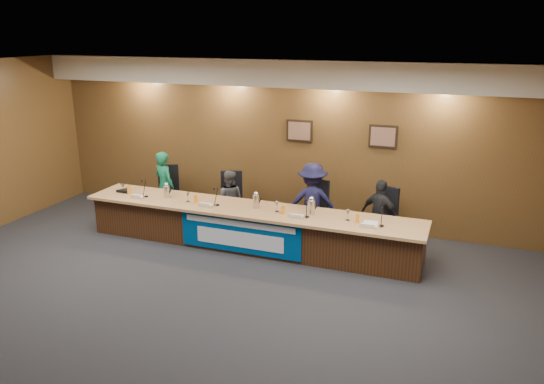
{
  "coord_description": "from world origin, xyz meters",
  "views": [
    {
      "loc": [
        3.5,
        -5.65,
        3.7
      ],
      "look_at": [
        0.36,
        2.57,
        1.01
      ],
      "focal_mm": 35.0,
      "sensor_mm": 36.0,
      "label": 1
    }
  ],
  "objects_px": {
    "panelist_c": "(312,202)",
    "office_chair_c": "(313,213)",
    "banner": "(240,235)",
    "office_chair_b": "(231,203)",
    "office_chair_a": "(168,195)",
    "panelist_b": "(229,200)",
    "carafe_left": "(167,192)",
    "panelist_a": "(165,186)",
    "carafe_right": "(312,207)",
    "panelist_d": "(380,215)",
    "office_chair_d": "(381,222)",
    "speakerphone": "(125,191)",
    "carafe_mid": "(256,201)",
    "dais_body": "(249,228)"
  },
  "relations": [
    {
      "from": "office_chair_a",
      "to": "carafe_left",
      "type": "distance_m",
      "value": 1.07
    },
    {
      "from": "office_chair_a",
      "to": "office_chair_b",
      "type": "distance_m",
      "value": 1.42
    },
    {
      "from": "panelist_b",
      "to": "office_chair_b",
      "type": "relative_size",
      "value": 2.42
    },
    {
      "from": "panelist_c",
      "to": "office_chair_b",
      "type": "bearing_deg",
      "value": -18.71
    },
    {
      "from": "panelist_b",
      "to": "carafe_left",
      "type": "distance_m",
      "value": 1.2
    },
    {
      "from": "speakerphone",
      "to": "carafe_left",
      "type": "bearing_deg",
      "value": -0.33
    },
    {
      "from": "dais_body",
      "to": "banner",
      "type": "height_order",
      "value": "banner"
    },
    {
      "from": "panelist_c",
      "to": "office_chair_c",
      "type": "distance_m",
      "value": 0.26
    },
    {
      "from": "office_chair_b",
      "to": "office_chair_a",
      "type": "bearing_deg",
      "value": 158.64
    },
    {
      "from": "panelist_a",
      "to": "office_chair_b",
      "type": "height_order",
      "value": "panelist_a"
    },
    {
      "from": "banner",
      "to": "office_chair_a",
      "type": "xyz_separation_m",
      "value": [
        -2.15,
        1.23,
        0.1
      ]
    },
    {
      "from": "panelist_b",
      "to": "carafe_right",
      "type": "bearing_deg",
      "value": 146.76
    },
    {
      "from": "banner",
      "to": "panelist_c",
      "type": "relative_size",
      "value": 1.52
    },
    {
      "from": "office_chair_c",
      "to": "carafe_right",
      "type": "height_order",
      "value": "carafe_right"
    },
    {
      "from": "office_chair_b",
      "to": "carafe_left",
      "type": "bearing_deg",
      "value": -157.71
    },
    {
      "from": "panelist_a",
      "to": "panelist_c",
      "type": "relative_size",
      "value": 0.98
    },
    {
      "from": "office_chair_a",
      "to": "carafe_right",
      "type": "bearing_deg",
      "value": -37.78
    },
    {
      "from": "office_chair_d",
      "to": "banner",
      "type": "bearing_deg",
      "value": -131.53
    },
    {
      "from": "speakerphone",
      "to": "dais_body",
      "type": "bearing_deg",
      "value": 0.64
    },
    {
      "from": "banner",
      "to": "office_chair_b",
      "type": "bearing_deg",
      "value": 120.69
    },
    {
      "from": "office_chair_c",
      "to": "carafe_mid",
      "type": "relative_size",
      "value": 2.03
    },
    {
      "from": "dais_body",
      "to": "panelist_a",
      "type": "xyz_separation_m",
      "value": [
        -2.15,
        0.72,
        0.36
      ]
    },
    {
      "from": "office_chair_b",
      "to": "carafe_mid",
      "type": "height_order",
      "value": "carafe_mid"
    },
    {
      "from": "panelist_d",
      "to": "office_chair_a",
      "type": "xyz_separation_m",
      "value": [
        -4.32,
        0.1,
        -0.15
      ]
    },
    {
      "from": "dais_body",
      "to": "office_chair_d",
      "type": "bearing_deg",
      "value": 20.74
    },
    {
      "from": "panelist_a",
      "to": "speakerphone",
      "type": "xyz_separation_m",
      "value": [
        -0.41,
        -0.75,
        0.07
      ]
    },
    {
      "from": "panelist_a",
      "to": "panelist_d",
      "type": "height_order",
      "value": "panelist_a"
    },
    {
      "from": "panelist_a",
      "to": "office_chair_c",
      "type": "bearing_deg",
      "value": -154.46
    },
    {
      "from": "office_chair_c",
      "to": "carafe_left",
      "type": "relative_size",
      "value": 2.18
    },
    {
      "from": "panelist_b",
      "to": "carafe_right",
      "type": "relative_size",
      "value": 4.85
    },
    {
      "from": "banner",
      "to": "panelist_d",
      "type": "relative_size",
      "value": 1.75
    },
    {
      "from": "panelist_b",
      "to": "panelist_c",
      "type": "relative_size",
      "value": 0.8
    },
    {
      "from": "panelist_a",
      "to": "office_chair_c",
      "type": "xyz_separation_m",
      "value": [
        3.09,
        0.1,
        -0.23
      ]
    },
    {
      "from": "panelist_b",
      "to": "office_chair_d",
      "type": "height_order",
      "value": "panelist_b"
    },
    {
      "from": "office_chair_a",
      "to": "panelist_c",
      "type": "bearing_deg",
      "value": -26.01
    },
    {
      "from": "dais_body",
      "to": "panelist_a",
      "type": "relative_size",
      "value": 4.24
    },
    {
      "from": "carafe_left",
      "to": "speakerphone",
      "type": "xyz_separation_m",
      "value": [
        -0.94,
        0.01,
        -0.09
      ]
    },
    {
      "from": "panelist_d",
      "to": "carafe_right",
      "type": "xyz_separation_m",
      "value": [
        -1.04,
        -0.7,
        0.24
      ]
    },
    {
      "from": "office_chair_d",
      "to": "panelist_c",
      "type": "bearing_deg",
      "value": -156.58
    },
    {
      "from": "banner",
      "to": "office_chair_b",
      "type": "distance_m",
      "value": 1.44
    },
    {
      "from": "office_chair_b",
      "to": "panelist_b",
      "type": "bearing_deg",
      "value": -111.36
    },
    {
      "from": "panelist_b",
      "to": "panelist_c",
      "type": "height_order",
      "value": "panelist_c"
    },
    {
      "from": "panelist_b",
      "to": "panelist_d",
      "type": "xyz_separation_m",
      "value": [
        2.9,
        0.0,
        0.05
      ]
    },
    {
      "from": "office_chair_d",
      "to": "office_chair_c",
      "type": "bearing_deg",
      "value": -161.23
    },
    {
      "from": "panelist_d",
      "to": "office_chair_d",
      "type": "relative_size",
      "value": 2.63
    },
    {
      "from": "office_chair_c",
      "to": "office_chair_a",
      "type": "bearing_deg",
      "value": -174.67
    },
    {
      "from": "panelist_b",
      "to": "speakerphone",
      "type": "bearing_deg",
      "value": 9.43
    },
    {
      "from": "panelist_a",
      "to": "office_chair_a",
      "type": "distance_m",
      "value": 0.25
    },
    {
      "from": "speakerphone",
      "to": "office_chair_c",
      "type": "bearing_deg",
      "value": 13.61
    },
    {
      "from": "panelist_b",
      "to": "office_chair_a",
      "type": "bearing_deg",
      "value": -16.77
    }
  ]
}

